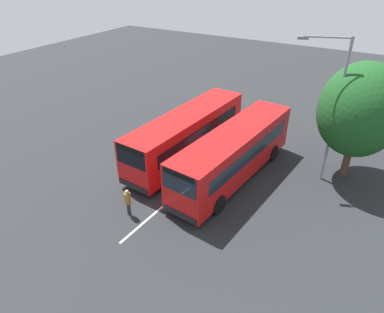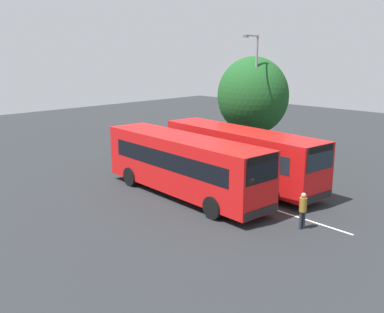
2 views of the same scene
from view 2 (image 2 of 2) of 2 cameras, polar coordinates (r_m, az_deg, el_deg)
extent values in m
plane|color=#232628|center=(24.69, 3.02, -4.36)|extent=(76.59, 76.59, 0.00)
cube|color=red|center=(23.25, -1.09, -0.89)|extent=(10.82, 3.13, 2.82)
cube|color=black|center=(19.40, 8.95, -1.63)|extent=(0.27, 2.08, 1.18)
cube|color=black|center=(23.90, 1.03, 0.34)|extent=(8.95, 0.73, 0.90)
cube|color=black|center=(22.47, -3.35, -0.53)|extent=(8.95, 0.73, 0.90)
cube|color=black|center=(19.28, 9.05, -0.29)|extent=(0.24, 1.89, 0.32)
cube|color=black|center=(19.97, 8.81, -7.05)|extent=(0.26, 2.17, 0.36)
cylinder|color=black|center=(21.97, 6.92, -5.23)|extent=(1.10, 0.36, 1.08)
cylinder|color=black|center=(20.45, 2.65, -6.57)|extent=(1.10, 0.36, 1.08)
cylinder|color=black|center=(26.83, -3.90, -1.72)|extent=(1.10, 0.36, 1.08)
cylinder|color=black|center=(25.61, -7.92, -2.56)|extent=(1.10, 0.36, 1.08)
cube|color=red|center=(25.45, 6.17, 0.29)|extent=(10.87, 3.43, 2.82)
cube|color=#19232D|center=(21.99, 16.05, -0.22)|extent=(0.33, 2.08, 1.18)
cube|color=#19232D|center=(26.19, 7.97, 1.37)|extent=(8.93, 0.99, 0.90)
cube|color=#19232D|center=(24.59, 4.30, 0.68)|extent=(8.93, 0.99, 0.90)
cube|color=black|center=(21.88, 16.18, 0.97)|extent=(0.29, 1.89, 0.32)
cube|color=black|center=(22.49, 15.80, -5.06)|extent=(0.32, 2.17, 0.36)
cylinder|color=black|center=(24.44, 13.66, -3.60)|extent=(1.10, 0.39, 1.08)
cylinder|color=black|center=(22.76, 10.22, -4.69)|extent=(1.10, 0.39, 1.08)
cylinder|color=black|center=(28.90, 2.87, -0.61)|extent=(1.10, 0.39, 1.08)
cylinder|color=black|center=(27.50, -0.60, -1.32)|extent=(1.10, 0.39, 1.08)
cylinder|color=#232833|center=(19.92, 13.76, -7.96)|extent=(0.13, 0.13, 0.79)
cylinder|color=#232833|center=(20.01, 14.13, -7.89)|extent=(0.13, 0.13, 0.79)
cylinder|color=olive|center=(19.72, 14.06, -6.00)|extent=(0.42, 0.42, 0.63)
sphere|color=tan|center=(19.59, 14.13, -4.84)|extent=(0.21, 0.21, 0.21)
cylinder|color=gray|center=(30.41, 8.13, 7.13)|extent=(0.16, 0.16, 8.56)
cylinder|color=gray|center=(29.10, 7.70, 15.12)|extent=(0.93, 2.28, 0.10)
cube|color=slate|center=(27.96, 6.94, 15.06)|extent=(0.38, 0.59, 0.14)
cylinder|color=#4C3823|center=(32.41, 7.61, 2.09)|extent=(0.44, 0.44, 2.48)
ellipsoid|color=#194C1E|center=(31.95, 7.79, 7.72)|extent=(5.21, 4.69, 5.47)
cube|color=silver|center=(24.69, 3.02, -4.35)|extent=(16.42, 1.02, 0.01)
camera|label=1|loc=(26.60, 49.97, 18.62)|focal=31.88mm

